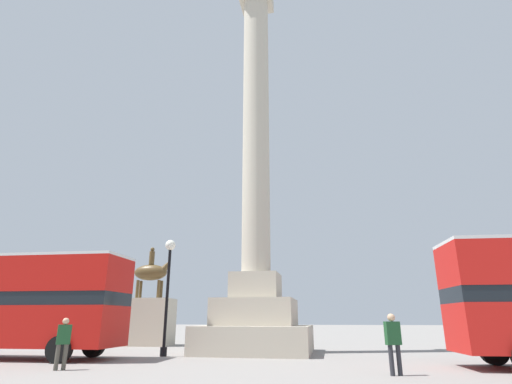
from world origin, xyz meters
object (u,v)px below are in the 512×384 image
Objects in this scene: street_lamp at (168,280)px; pedestrian_by_plinth at (393,340)px; equestrian_statue at (148,315)px; monument_column at (256,225)px; pedestrian_near_lamp at (63,341)px; bus_b at (5,301)px.

street_lamp reaches higher than pedestrian_by_plinth.
pedestrian_by_plinth is (13.62, -11.94, -0.83)m from equestrian_statue.
monument_column reaches higher than equestrian_statue.
street_lamp is at bearing 131.28° from pedestrian_by_plinth.
pedestrian_by_plinth is at bearing -34.81° from pedestrian_near_lamp.
pedestrian_near_lamp is at bearing -32.44° from bus_b.
pedestrian_near_lamp is at bearing -122.67° from monument_column.
monument_column is at bearing 19.36° from pedestrian_near_lamp.
bus_b is 16.21m from pedestrian_by_plinth.
equestrian_statue is at bearing 116.93° from pedestrian_by_plinth.
pedestrian_by_plinth is at bearing -10.95° from bus_b.
pedestrian_near_lamp is at bearing -82.09° from equestrian_statue.
equestrian_statue is 8.48m from street_lamp.
equestrian_statue reaches higher than street_lamp.
bus_b reaches higher than pedestrian_by_plinth.
street_lamp reaches higher than pedestrian_near_lamp.
equestrian_statue is 3.80× the size of pedestrian_near_lamp.
pedestrian_by_plinth is (10.79, 0.60, 0.10)m from pedestrian_near_lamp.
street_lamp reaches higher than bus_b.
monument_column reaches higher than street_lamp.
bus_b is 6.17m from pedestrian_near_lamp.
pedestrian_near_lamp is 0.93× the size of pedestrian_by_plinth.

